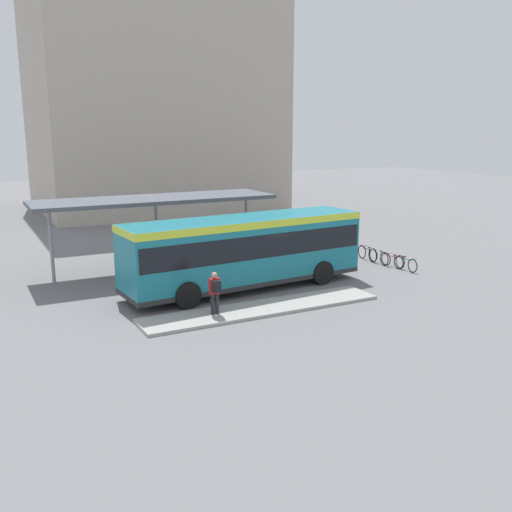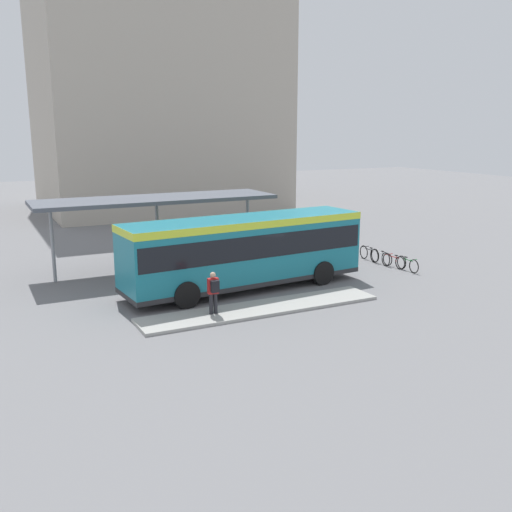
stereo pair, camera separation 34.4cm
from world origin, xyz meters
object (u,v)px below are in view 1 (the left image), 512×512
at_px(bicycle_black, 367,253).
at_px(city_bus, 245,248).
at_px(bicycle_white, 379,257).
at_px(bicycle_green, 406,264).
at_px(pedestrian_waiting, 215,290).
at_px(bicycle_red, 392,260).

bearing_deg(bicycle_black, city_bus, 107.68).
bearing_deg(city_bus, bicycle_white, 2.94).
bearing_deg(bicycle_green, bicycle_white, -170.39).
bearing_deg(pedestrian_waiting, bicycle_green, -77.50).
height_order(bicycle_green, bicycle_black, bicycle_black).
bearing_deg(bicycle_green, bicycle_red, -170.73).
height_order(bicycle_red, bicycle_white, bicycle_white).
relative_size(pedestrian_waiting, bicycle_green, 0.99).
xyz_separation_m(city_bus, bicycle_green, (8.41, -0.71, -1.47)).
distance_m(city_bus, bicycle_black, 8.49).
relative_size(bicycle_white, bicycle_black, 0.98).
relative_size(city_bus, bicycle_green, 6.77).
height_order(city_bus, bicycle_red, city_bus).
relative_size(bicycle_green, bicycle_red, 1.04).
xyz_separation_m(city_bus, bicycle_white, (8.18, 1.06, -1.46)).
bearing_deg(bicycle_white, bicycle_red, -167.08).
bearing_deg(pedestrian_waiting, bicycle_red, -73.00).
xyz_separation_m(pedestrian_waiting, bicycle_green, (11.09, 2.19, -0.68)).
relative_size(bicycle_green, bicycle_white, 0.96).
xyz_separation_m(bicycle_green, bicycle_red, (-0.11, 0.89, -0.01)).
bearing_deg(bicycle_white, pedestrian_waiting, 115.10).
relative_size(bicycle_red, bicycle_black, 0.90).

